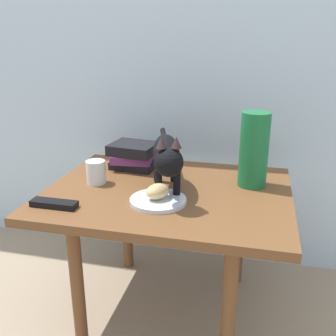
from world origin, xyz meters
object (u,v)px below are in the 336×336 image
at_px(bread_roll, 158,191).
at_px(green_vase, 254,150).
at_px(side_table, 168,205).
at_px(plate, 158,200).
at_px(cat, 167,155).
at_px(book_stack, 134,155).
at_px(candle_jar, 97,173).
at_px(tv_remote, 54,204).

distance_m(bread_roll, green_vase, 0.38).
bearing_deg(side_table, plate, -92.82).
relative_size(side_table, green_vase, 3.16).
xyz_separation_m(bread_roll, cat, (0.01, 0.09, 0.09)).
bearing_deg(green_vase, bread_roll, -142.12).
distance_m(book_stack, candle_jar, 0.21).
xyz_separation_m(side_table, candle_jar, (-0.27, 0.00, 0.10)).
height_order(bread_roll, green_vase, green_vase).
distance_m(plate, candle_jar, 0.29).
relative_size(plate, cat, 0.39).
bearing_deg(candle_jar, bread_roll, -24.42).
relative_size(plate, green_vase, 0.69).
bearing_deg(plate, side_table, 87.18).
bearing_deg(candle_jar, book_stack, 67.41).
xyz_separation_m(side_table, cat, (0.00, -0.02, 0.19)).
bearing_deg(tv_remote, bread_roll, 19.62).
bearing_deg(cat, plate, -93.79).
bearing_deg(tv_remote, book_stack, 73.56).
xyz_separation_m(plate, bread_roll, (-0.00, -0.00, 0.03)).
relative_size(bread_roll, tv_remote, 0.53).
bearing_deg(side_table, candle_jar, 179.04).
bearing_deg(book_stack, cat, -49.02).
xyz_separation_m(side_table, bread_roll, (-0.01, -0.11, 0.10)).
distance_m(plate, green_vase, 0.38).
relative_size(bread_roll, green_vase, 0.30).
relative_size(side_table, plate, 4.59).
relative_size(cat, tv_remote, 3.09).
relative_size(green_vase, tv_remote, 1.77).
bearing_deg(cat, green_vase, 25.05).
distance_m(bread_roll, book_stack, 0.36).
relative_size(plate, tv_remote, 1.22).
bearing_deg(side_table, tv_remote, -145.00).
distance_m(side_table, green_vase, 0.36).
height_order(green_vase, candle_jar, green_vase).
bearing_deg(tv_remote, candle_jar, 78.62).
distance_m(cat, book_stack, 0.30).
bearing_deg(book_stack, plate, -59.45).
xyz_separation_m(book_stack, candle_jar, (-0.08, -0.19, -0.01)).
bearing_deg(cat, book_stack, 130.98).
xyz_separation_m(cat, green_vase, (0.28, 0.13, 0.00)).
bearing_deg(candle_jar, cat, -5.44).
xyz_separation_m(bread_roll, candle_jar, (-0.26, 0.12, -0.00)).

